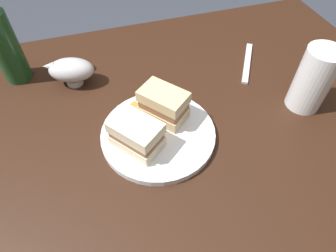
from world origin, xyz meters
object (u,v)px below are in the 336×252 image
Objects in this scene: sandwich_half_right at (136,134)px; fork at (247,63)px; pint_glass at (312,83)px; plate at (159,135)px; gravy_boat at (71,70)px; sandwich_half_left at (164,105)px; cider_bottle at (2,41)px.

sandwich_half_right reaches higher than fork.
plate is at bearing 179.52° from pint_glass.
plate is 0.29m from gravy_boat.
sandwich_half_right is at bearing -66.87° from gravy_boat.
pint_glass reaches higher than fork.
sandwich_half_left reaches higher than fork.
sandwich_half_left is at bearing 39.31° from sandwich_half_right.
sandwich_half_right is 0.90× the size of gravy_boat.
plate is 1.62× the size of pint_glass.
pint_glass is (0.37, -0.00, 0.06)m from plate.
fork is at bearing 28.43° from sandwich_half_right.
gravy_boat is at bearing 113.13° from sandwich_half_right.
pint_glass is at bearing -24.92° from gravy_boat.
sandwich_half_right is at bearing 150.16° from fork.
cider_bottle is (-0.30, 0.31, 0.11)m from plate.
plate is 0.89× the size of cider_bottle.
plate is at bearing -45.99° from cider_bottle.
sandwich_half_left is at bearing -39.00° from cider_bottle.
cider_bottle is 1.59× the size of fork.
sandwich_half_left is at bearing 146.77° from fork.
sandwich_half_left is 0.98× the size of sandwich_half_right.
gravy_boat is at bearing 155.08° from pint_glass.
pint_glass is at bearing -0.48° from plate.
sandwich_half_right is at bearing -52.67° from cider_bottle.
sandwich_half_left is 0.67× the size of fork.
cider_bottle is 0.64m from fork.
sandwich_half_left reaches higher than gravy_boat.
sandwich_half_right is at bearing -140.69° from sandwich_half_left.
fork is at bearing -11.96° from cider_bottle.
gravy_boat reaches higher than fork.
fork is (0.62, -0.13, -0.11)m from cider_bottle.
gravy_boat is at bearing -26.21° from cider_bottle.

